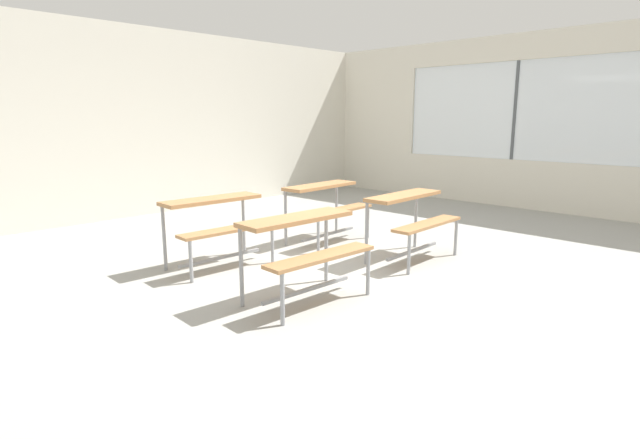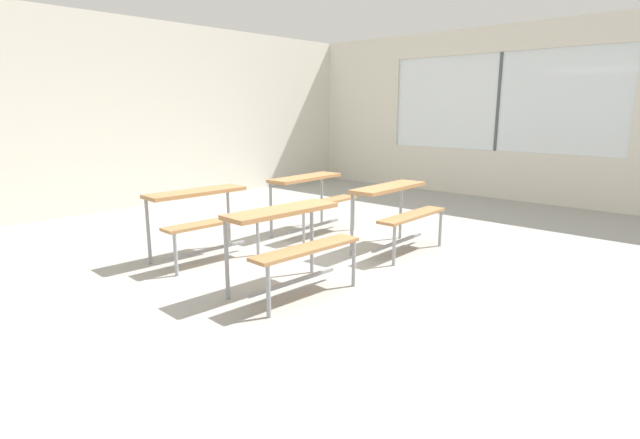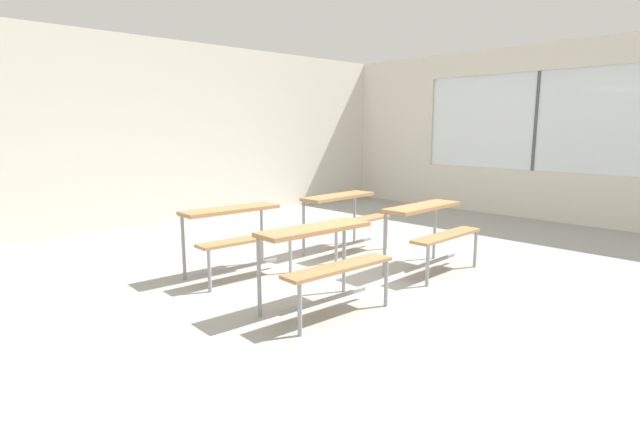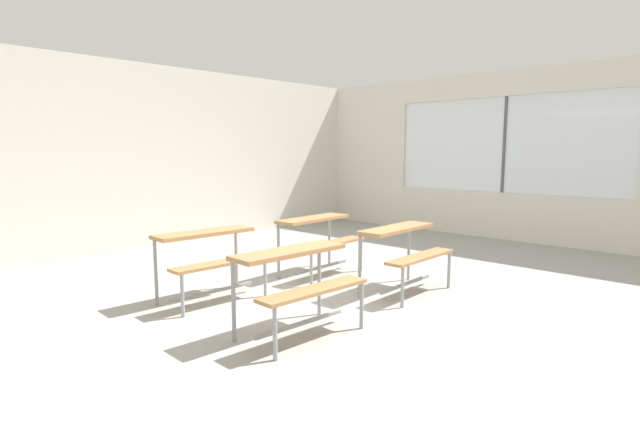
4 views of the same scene
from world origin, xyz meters
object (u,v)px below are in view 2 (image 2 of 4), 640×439
Objects in this scene: desk_bench_r0c0 at (290,230)px; desk_bench_r0c1 at (397,202)px; desk_bench_r1c0 at (202,208)px; desk_bench_r1c1 at (312,191)px.

desk_bench_r0c0 is 1.74m from desk_bench_r0c1.
desk_bench_r1c0 is (-1.68, 1.33, 0.00)m from desk_bench_r0c1.
desk_bench_r1c1 is (-0.06, 1.26, 0.00)m from desk_bench_r0c1.
desk_bench_r0c0 is at bearing -89.59° from desk_bench_r1c0.
desk_bench_r0c0 is 1.00× the size of desk_bench_r1c0.
desk_bench_r1c1 is (1.62, -0.07, 0.00)m from desk_bench_r1c0.
desk_bench_r0c1 is 2.15m from desk_bench_r1c0.
desk_bench_r1c0 is 1.00× the size of desk_bench_r1c1.
desk_bench_r0c1 is at bearing 4.77° from desk_bench_r0c0.
desk_bench_r0c1 is at bearing -35.74° from desk_bench_r1c0.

